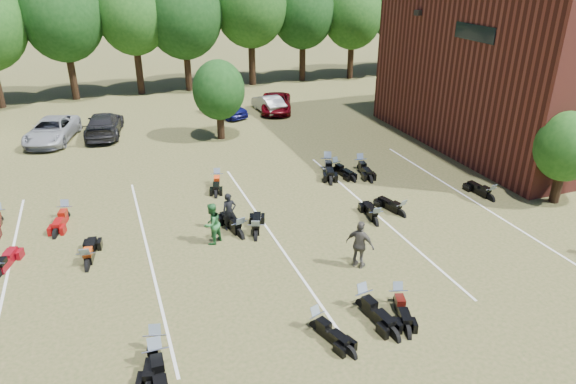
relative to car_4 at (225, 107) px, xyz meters
name	(u,v)px	position (x,y,z in m)	size (l,w,h in m)	color
ground	(367,253)	(0.52, -20.24, -0.67)	(160.00, 160.00, 0.00)	brown
car_2	(52,130)	(-11.43, -1.60, 0.04)	(2.36, 5.11, 1.42)	gray
car_3	(104,124)	(-8.34, -1.51, 0.07)	(2.05, 5.04, 1.46)	black
car_4	(225,107)	(0.00, 0.00, 0.00)	(1.57, 3.91, 1.33)	#0B0D53
car_5	(269,104)	(3.25, -0.14, -0.03)	(1.35, 3.86, 1.27)	#A0A09C
car_6	(276,103)	(3.84, -0.17, -0.03)	(2.11, 4.57, 1.27)	#57050B
car_7	(419,92)	(15.47, -1.30, 0.06)	(2.04, 5.02, 1.46)	#36373A
person_black	(229,212)	(-3.98, -16.48, 0.16)	(0.60, 0.39, 1.65)	black
person_green	(212,224)	(-4.92, -17.33, 0.20)	(0.85, 0.66, 1.74)	#276832
person_grey	(360,245)	(-0.21, -20.96, 0.28)	(1.11, 0.46, 1.89)	#4E4A43
motorcycle_0	(157,351)	(-7.89, -22.91, -0.67)	(0.70, 2.20, 1.23)	black
motorcycle_1	(158,368)	(-7.96, -23.59, -0.67)	(0.77, 2.40, 1.34)	black
motorcycle_2	(317,329)	(-3.09, -23.66, -0.67)	(0.64, 2.02, 1.13)	black
motorcycle_3	(363,308)	(-1.24, -23.22, -0.67)	(0.72, 2.25, 1.26)	black
motorcycle_5	(397,304)	(-0.09, -23.46, -0.67)	(0.65, 2.05, 1.15)	black
motorcycle_8	(88,268)	(-9.70, -17.49, -0.67)	(0.71, 2.24, 1.25)	black
motorcycle_9	(256,238)	(-3.17, -17.56, -0.67)	(0.69, 2.17, 1.21)	black
motorcycle_10	(240,236)	(-3.76, -17.23, -0.67)	(0.74, 2.31, 1.29)	black
motorcycle_11	(375,224)	(2.05, -18.21, -0.67)	(0.65, 2.05, 1.15)	black
motorcycle_12	(401,216)	(3.49, -17.95, -0.67)	(0.64, 2.01, 1.12)	black
motorcycle_13	(490,200)	(8.33, -18.03, -0.67)	(0.66, 2.07, 1.16)	black
motorcycle_14	(0,223)	(-13.22, -12.39, -0.67)	(0.71, 2.24, 1.25)	#3E080D
motorcycle_15	(67,219)	(-10.51, -13.00, -0.67)	(0.69, 2.17, 1.21)	maroon
motorcycle_17	(218,184)	(-3.37, -11.64, -0.67)	(0.65, 2.04, 1.14)	black
motorcycle_18	(327,170)	(2.65, -11.90, -0.67)	(0.79, 2.48, 1.38)	black
motorcycle_19	(336,172)	(2.95, -12.30, -0.67)	(0.64, 2.02, 1.12)	black
motorcycle_20	(360,170)	(4.30, -12.51, -0.67)	(0.71, 2.23, 1.24)	black
tree_line	(189,13)	(-0.48, 8.76, 5.65)	(56.00, 6.00, 9.79)	black
young_tree_near_building	(567,147)	(11.02, -19.24, 2.09)	(2.80, 2.80, 4.16)	black
young_tree_midfield	(219,90)	(-1.48, -4.74, 2.43)	(3.20, 3.20, 4.70)	black
parking_lines	(269,231)	(-2.48, -17.24, -0.66)	(20.10, 14.00, 0.01)	silver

